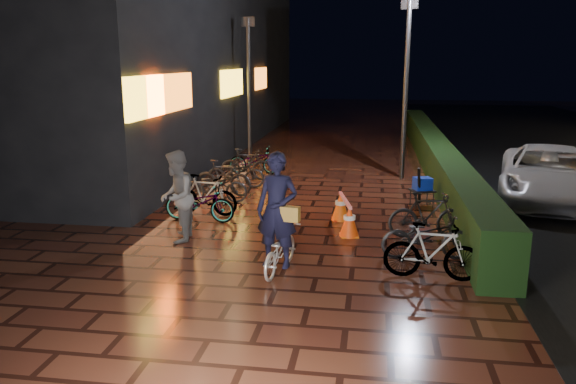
% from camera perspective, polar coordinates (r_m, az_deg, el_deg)
% --- Properties ---
extents(ground, '(80.00, 80.00, 0.00)m').
position_cam_1_polar(ground, '(10.63, 0.78, -5.22)').
color(ground, '#381911').
rests_on(ground, ground).
extents(hedge, '(0.70, 20.00, 1.00)m').
position_cam_1_polar(hedge, '(18.31, 14.62, 3.83)').
color(hedge, black).
rests_on(hedge, ground).
extents(bystander_person, '(0.79, 0.94, 1.74)m').
position_cam_1_polar(bystander_person, '(10.74, -11.25, -0.45)').
color(bystander_person, '#5C5B5E').
rests_on(bystander_person, ground).
extents(van, '(3.25, 5.15, 1.32)m').
position_cam_1_polar(van, '(14.97, 24.98, 1.62)').
color(van, '#B8B8BD').
rests_on(van, ground).
extents(storefront_block, '(12.09, 22.00, 9.00)m').
position_cam_1_polar(storefront_block, '(24.10, -18.85, 15.29)').
color(storefront_block, black).
rests_on(storefront_block, ground).
extents(lamp_post_hedge, '(0.47, 0.27, 5.06)m').
position_cam_1_polar(lamp_post_hedge, '(16.44, 11.90, 10.95)').
color(lamp_post_hedge, black).
rests_on(lamp_post_hedge, ground).
extents(lamp_post_sf, '(0.45, 0.13, 4.76)m').
position_cam_1_polar(lamp_post_sf, '(19.44, -3.99, 11.03)').
color(lamp_post_sf, black).
rests_on(lamp_post_sf, ground).
extents(cyclist, '(0.75, 1.45, 1.99)m').
position_cam_1_polar(cyclist, '(9.00, -0.99, -3.75)').
color(cyclist, silver).
rests_on(cyclist, ground).
extents(traffic_barrier, '(0.64, 1.52, 0.62)m').
position_cam_1_polar(traffic_barrier, '(11.57, 5.79, -2.15)').
color(traffic_barrier, '#F0420C').
rests_on(traffic_barrier, ground).
extents(cart_assembly, '(0.64, 0.68, 0.99)m').
position_cam_1_polar(cart_assembly, '(13.49, 13.47, 0.66)').
color(cart_assembly, black).
rests_on(cart_assembly, ground).
extents(parked_bikes_storefront, '(1.81, 5.89, 0.91)m').
position_cam_1_polar(parked_bikes_storefront, '(14.42, -6.12, 1.42)').
color(parked_bikes_storefront, black).
rests_on(parked_bikes_storefront, ground).
extents(parked_bikes_hedge, '(1.71, 2.74, 0.91)m').
position_cam_1_polar(parked_bikes_hedge, '(10.07, 14.10, -4.07)').
color(parked_bikes_hedge, black).
rests_on(parked_bikes_hedge, ground).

